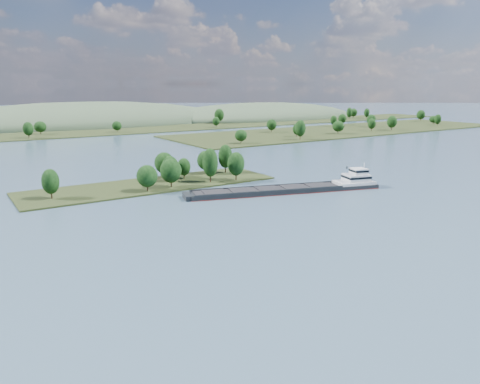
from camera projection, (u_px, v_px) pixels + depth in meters
ground at (230, 223)px, 136.41m from camera, size 1800.00×1800.00×0.00m
tree_island at (169, 174)px, 187.93m from camera, size 100.00×30.00×15.12m
right_bank at (348, 129)px, 405.35m from camera, size 320.00×90.00×15.54m
back_shoreline at (51, 134)px, 368.84m from camera, size 900.00×60.00×16.01m
hill_east at (261, 118)px, 560.31m from camera, size 260.00×140.00×36.00m
hill_west at (85, 123)px, 478.89m from camera, size 320.00×160.00×44.00m
cargo_barge at (297, 188)px, 175.97m from camera, size 74.77×29.65×10.18m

